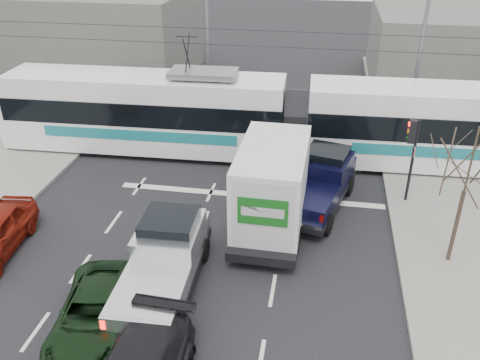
% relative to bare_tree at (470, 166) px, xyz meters
% --- Properties ---
extents(ground, '(120.00, 120.00, 0.00)m').
position_rel_bare_tree_xyz_m(ground, '(-7.60, -2.50, -3.79)').
color(ground, black).
rests_on(ground, ground).
extents(rails, '(60.00, 1.60, 0.03)m').
position_rel_bare_tree_xyz_m(rails, '(-7.60, 7.50, -3.78)').
color(rails, '#33302D').
rests_on(rails, ground).
extents(building_left, '(14.00, 10.00, 6.00)m').
position_rel_bare_tree_xyz_m(building_left, '(-21.60, 19.50, -0.79)').
color(building_left, '#67625D').
rests_on(building_left, ground).
extents(building_right, '(12.00, 10.00, 5.00)m').
position_rel_bare_tree_xyz_m(building_right, '(4.40, 21.50, -1.29)').
color(building_right, '#67625D').
rests_on(building_right, ground).
extents(bare_tree, '(2.40, 2.40, 5.00)m').
position_rel_bare_tree_xyz_m(bare_tree, '(0.00, 0.00, 0.00)').
color(bare_tree, '#47382B').
rests_on(bare_tree, ground).
extents(traffic_signal, '(0.44, 0.44, 3.60)m').
position_rel_bare_tree_xyz_m(traffic_signal, '(-1.13, 4.00, -1.05)').
color(traffic_signal, black).
rests_on(traffic_signal, ground).
extents(street_lamp_near, '(2.38, 0.25, 9.00)m').
position_rel_bare_tree_xyz_m(street_lamp_near, '(-0.29, 11.50, 1.32)').
color(street_lamp_near, slate).
rests_on(street_lamp_near, ground).
extents(street_lamp_far, '(2.38, 0.25, 9.00)m').
position_rel_bare_tree_xyz_m(street_lamp_far, '(-11.79, 13.50, 1.32)').
color(street_lamp_far, slate).
rests_on(street_lamp_far, ground).
extents(catenary, '(60.00, 0.20, 7.00)m').
position_rel_bare_tree_xyz_m(catenary, '(-7.60, 7.50, 0.09)').
color(catenary, black).
rests_on(catenary, ground).
extents(tram, '(28.62, 3.71, 5.83)m').
position_rel_bare_tree_xyz_m(tram, '(-6.04, 7.55, -1.72)').
color(tram, white).
rests_on(tram, ground).
extents(silver_pickup, '(2.32, 6.03, 2.17)m').
position_rel_bare_tree_xyz_m(silver_pickup, '(-9.39, -2.78, -2.72)').
color(silver_pickup, black).
rests_on(silver_pickup, ground).
extents(box_truck, '(2.53, 7.03, 3.49)m').
position_rel_bare_tree_xyz_m(box_truck, '(-6.37, 1.62, -2.07)').
color(box_truck, black).
rests_on(box_truck, ground).
extents(navy_pickup, '(3.23, 5.63, 2.24)m').
position_rel_bare_tree_xyz_m(navy_pickup, '(-4.59, 3.29, -2.69)').
color(navy_pickup, black).
rests_on(navy_pickup, ground).
extents(green_car, '(2.80, 4.82, 1.26)m').
position_rel_bare_tree_xyz_m(green_car, '(-10.82, -5.12, -3.16)').
color(green_car, black).
rests_on(green_car, ground).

